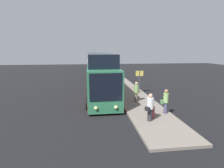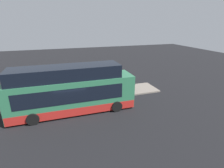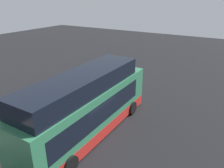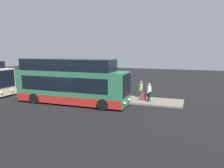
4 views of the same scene
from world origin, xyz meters
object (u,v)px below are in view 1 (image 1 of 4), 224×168
Objects in this scene: passenger_boarding at (136,91)px; passenger_with_bags at (150,106)px; bus_third at (94,62)px; passenger_waiting at (166,100)px; bus_second at (96,67)px; suitcase at (151,111)px; bus_lead at (101,78)px; sign_post at (139,78)px.

passenger_with_bags is (4.09, -0.26, -0.00)m from passenger_boarding.
passenger_waiting is (30.90, 3.98, -0.62)m from bus_third.
suitcase is at bearing 8.46° from bus_second.
bus_third is 32.09m from passenger_with_bags.
passenger_waiting is 0.99× the size of passenger_with_bags.
passenger_boarding is at bearing 22.03° from passenger_waiting.
passenger_with_bags reaches higher than passenger_waiting.
bus_second is (-12.85, 0.00, -0.14)m from bus_lead.
sign_post is at bearing 17.61° from bus_second.
bus_lead is 1.00× the size of bus_second.
passenger_with_bags is at bearing 126.79° from passenger_waiting.
passenger_boarding is (2.64, 2.79, -0.75)m from bus_lead.
bus_second is 12.40m from bus_third.
bus_second reaches higher than passenger_boarding.
bus_third is 5.06× the size of sign_post.
passenger_waiting is at bearing 7.35° from bus_third.
passenger_boarding is 1.00× the size of passenger_waiting.
bus_third is at bearing -180.00° from bus_second.
bus_second is at bearing -171.54° from suitcase.
passenger_boarding is at bearing -20.23° from sign_post.
bus_second is 6.32× the size of passenger_boarding.
passenger_boarding is 0.74× the size of sign_post.
suitcase is (-0.56, 0.31, -0.53)m from passenger_with_bags.
passenger_boarding is 3.24m from passenger_waiting.
bus_second is 6.24× the size of passenger_with_bags.
bus_lead is at bearing -0.00° from bus_second.
passenger_boarding is 3.57m from suitcase.
bus_second is at bearing 0.00° from bus_third.
passenger_boarding is 3.36m from sign_post.
bus_lead reaches higher than passenger_with_bags.
passenger_with_bags is 0.83m from suitcase.
suitcase is (3.53, 0.05, -0.53)m from passenger_boarding.
passenger_waiting is (5.65, 3.98, -0.74)m from bus_lead.
suitcase is at bearing 24.65° from bus_lead.
bus_third is at bearing -170.99° from sign_post.
bus_lead reaches higher than passenger_boarding.
suitcase is at bearing 5.15° from bus_third.
bus_third reaches higher than suitcase.
passenger_boarding is at bearing 10.19° from bus_second.
passenger_waiting is at bearing -92.18° from passenger_with_bags.
bus_lead reaches higher than passenger_waiting.
bus_lead is 6.23× the size of passenger_with_bags.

